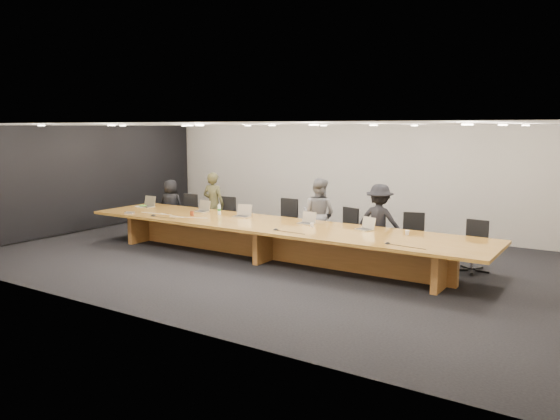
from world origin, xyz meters
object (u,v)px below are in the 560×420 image
(chair_right, at_px, (412,238))
(laptop_d, at_px, (306,218))
(laptop_b, at_px, (201,206))
(laptop_e, at_px, (364,223))
(chair_left, at_px, (224,217))
(chair_mid_right, at_px, (344,231))
(laptop_a, at_px, (146,201))
(chair_mid_left, at_px, (284,222))
(mic_right, at_px, (388,243))
(paper_cup_far, at_px, (407,233))
(laptop_c, at_px, (242,211))
(water_bottle, at_px, (219,210))
(amber_mug, at_px, (192,213))
(person_c, at_px, (319,215))
(person_b, at_px, (214,204))
(mic_center, at_px, (276,229))
(chair_far_left, at_px, (186,213))
(paper_cup_near, at_px, (312,225))
(conference_table, at_px, (272,235))
(person_d, at_px, (379,222))
(person_a, at_px, (171,205))
(chair_far_right, at_px, (473,246))
(av_box, at_px, (130,213))
(mic_left, at_px, (153,215))

(chair_right, bearing_deg, laptop_d, -167.51)
(laptop_b, bearing_deg, laptop_e, 6.89)
(laptop_e, bearing_deg, chair_left, -169.59)
(laptop_b, relative_size, laptop_d, 1.10)
(chair_mid_right, bearing_deg, laptop_a, -152.56)
(chair_mid_left, relative_size, laptop_e, 3.34)
(laptop_b, relative_size, mic_right, 3.11)
(chair_mid_right, height_order, paper_cup_far, chair_mid_right)
(laptop_c, relative_size, water_bottle, 1.58)
(chair_mid_left, distance_m, amber_mug, 2.14)
(chair_right, bearing_deg, person_c, 168.27)
(person_b, distance_m, mic_center, 3.56)
(chair_left, xyz_separation_m, paper_cup_far, (5.01, -0.81, 0.28))
(chair_far_left, xyz_separation_m, paper_cup_near, (4.36, -1.08, 0.28))
(chair_left, distance_m, laptop_d, 2.98)
(conference_table, height_order, person_b, person_b)
(person_c, relative_size, laptop_c, 4.50)
(person_c, distance_m, person_d, 1.44)
(person_c, distance_m, laptop_d, 0.90)
(chair_left, distance_m, chair_mid_right, 3.28)
(water_bottle, height_order, amber_mug, water_bottle)
(person_a, height_order, laptop_c, person_a)
(chair_right, relative_size, person_a, 0.75)
(chair_far_right, relative_size, av_box, 5.04)
(person_c, bearing_deg, chair_far_right, -179.38)
(chair_left, bearing_deg, laptop_e, -15.06)
(conference_table, bearing_deg, mic_left, -167.89)
(laptop_c, xyz_separation_m, mic_right, (3.80, -0.91, -0.13))
(laptop_c, relative_size, laptop_e, 1.10)
(chair_right, distance_m, mic_right, 1.91)
(chair_mid_left, relative_size, av_box, 5.52)
(laptop_a, xyz_separation_m, amber_mug, (1.88, -0.40, -0.09))
(mic_center, bearing_deg, conference_table, 129.36)
(chair_far_left, relative_size, chair_far_right, 1.02)
(laptop_b, xyz_separation_m, mic_center, (2.74, -0.95, -0.12))
(water_bottle, distance_m, mic_right, 4.51)
(person_b, height_order, laptop_a, person_b)
(paper_cup_far, xyz_separation_m, mic_left, (-5.60, -0.99, -0.03))
(chair_mid_right, relative_size, chair_right, 0.99)
(laptop_c, bearing_deg, laptop_a, 175.53)
(mic_left, xyz_separation_m, mic_right, (5.58, 0.05, -0.00))
(person_c, xyz_separation_m, paper_cup_far, (2.35, -0.86, -0.02))
(person_c, distance_m, mic_center, 1.78)
(chair_right, bearing_deg, chair_far_right, -18.31)
(chair_mid_left, height_order, person_b, person_b)
(person_a, bearing_deg, laptop_a, 72.56)
(chair_right, height_order, laptop_d, chair_right)
(paper_cup_far, bearing_deg, water_bottle, -179.32)
(conference_table, bearing_deg, laptop_d, 30.81)
(chair_far_right, xyz_separation_m, paper_cup_far, (-1.00, -0.84, 0.29))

